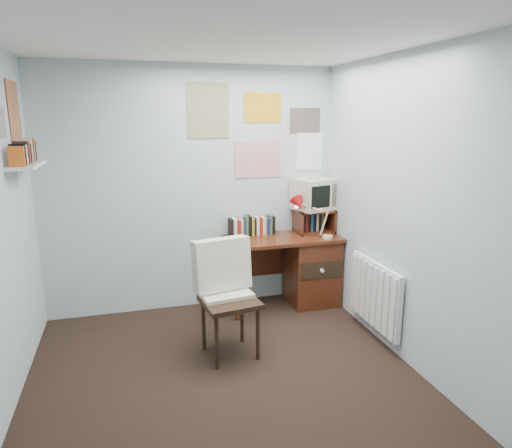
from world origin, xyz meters
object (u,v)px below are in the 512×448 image
(desk_lamp, at_px, (328,220))
(crt_tv, at_px, (313,193))
(desk_chair, at_px, (230,302))
(radiator, at_px, (375,294))
(desk, at_px, (307,267))
(wall_shelf, at_px, (27,165))
(tv_riser, at_px, (314,221))

(desk_lamp, bearing_deg, crt_tv, 108.92)
(desk_chair, bearing_deg, radiator, -10.54)
(desk_chair, xyz_separation_m, crt_tv, (1.16, 1.01, 0.71))
(desk, relative_size, radiator, 1.50)
(desk_lamp, distance_m, wall_shelf, 2.81)
(desk, height_order, crt_tv, crt_tv)
(desk, distance_m, wall_shelf, 2.87)
(crt_tv, relative_size, wall_shelf, 0.62)
(radiator, distance_m, wall_shelf, 3.15)
(desk_chair, height_order, wall_shelf, wall_shelf)
(wall_shelf, bearing_deg, tv_riser, 10.32)
(desk, height_order, desk_lamp, desk_lamp)
(wall_shelf, bearing_deg, desk_chair, -18.07)
(radiator, bearing_deg, wall_shelf, 169.11)
(desk_lamp, bearing_deg, wall_shelf, -165.52)
(desk, relative_size, tv_riser, 3.00)
(tv_riser, bearing_deg, desk, -137.04)
(desk, bearing_deg, wall_shelf, -171.60)
(desk_lamp, bearing_deg, desk_chair, -139.55)
(desk, height_order, tv_riser, tv_riser)
(desk_lamp, height_order, radiator, desk_lamp)
(crt_tv, height_order, radiator, crt_tv)
(crt_tv, bearing_deg, tv_riser, -79.69)
(tv_riser, bearing_deg, crt_tv, 117.74)
(crt_tv, bearing_deg, wall_shelf, 173.35)
(crt_tv, distance_m, radiator, 1.32)
(desk_lamp, height_order, crt_tv, crt_tv)
(desk_chair, distance_m, wall_shelf, 1.96)
(desk, bearing_deg, radiator, -72.76)
(tv_riser, relative_size, wall_shelf, 0.65)
(tv_riser, bearing_deg, wall_shelf, -169.68)
(desk_chair, bearing_deg, tv_riser, 31.91)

